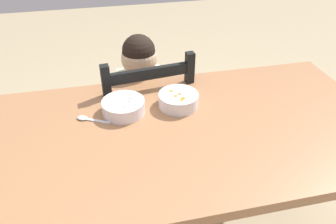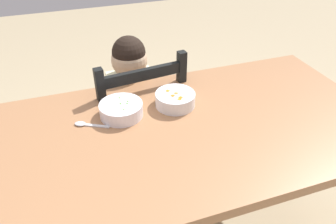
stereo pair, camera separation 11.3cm
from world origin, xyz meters
TOP-DOWN VIEW (x-y plane):
  - dining_table at (0.00, 0.00)m, footprint 1.57×0.80m
  - dining_chair at (-0.08, 0.45)m, footprint 0.46×0.46m
  - child_figure at (-0.09, 0.44)m, footprint 0.32×0.31m
  - bowl_of_peas at (-0.20, 0.15)m, footprint 0.17×0.17m
  - bowl_of_carrots at (0.02, 0.15)m, footprint 0.16×0.16m
  - spoon at (-0.35, 0.13)m, footprint 0.13×0.08m

SIDE VIEW (x-z plane):
  - dining_chair at x=-0.08m, z-range -0.01..0.87m
  - child_figure at x=-0.09m, z-range 0.15..1.08m
  - dining_table at x=0.00m, z-range 0.27..1.01m
  - spoon at x=-0.35m, z-range 0.74..0.75m
  - bowl_of_peas at x=-0.20m, z-range 0.74..0.80m
  - bowl_of_carrots at x=0.02m, z-range 0.74..0.80m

